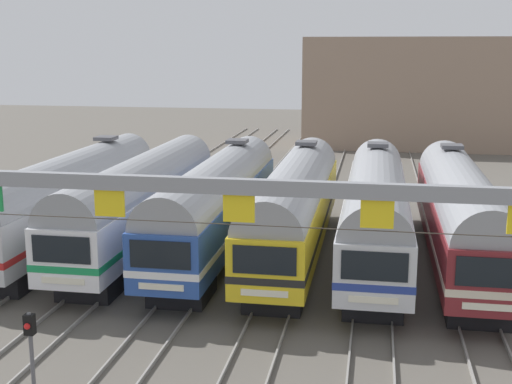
# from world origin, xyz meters

# --- Properties ---
(ground_plane) EXTENTS (160.00, 160.00, 0.00)m
(ground_plane) POSITION_xyz_m (0.00, 0.00, 0.00)
(ground_plane) COLOR #5B564F
(track_bed) EXTENTS (20.62, 70.00, 0.15)m
(track_bed) POSITION_xyz_m (-0.00, 17.00, 0.07)
(track_bed) COLOR gray
(track_bed) RESTS_ON ground
(commuter_train_stainless) EXTENTS (2.88, 18.06, 5.05)m
(commuter_train_stainless) POSITION_xyz_m (-9.56, -0.00, 2.69)
(commuter_train_stainless) COLOR #B2B5BA
(commuter_train_stainless) RESTS_ON ground
(commuter_train_white) EXTENTS (2.88, 18.06, 4.77)m
(commuter_train_white) POSITION_xyz_m (-5.73, -0.01, 2.69)
(commuter_train_white) COLOR white
(commuter_train_white) RESTS_ON ground
(commuter_train_blue) EXTENTS (2.88, 18.06, 5.05)m
(commuter_train_blue) POSITION_xyz_m (-1.91, -0.00, 2.69)
(commuter_train_blue) COLOR #284C9E
(commuter_train_blue) RESTS_ON ground
(commuter_train_yellow) EXTENTS (2.88, 18.06, 5.05)m
(commuter_train_yellow) POSITION_xyz_m (1.91, -0.00, 2.69)
(commuter_train_yellow) COLOR gold
(commuter_train_yellow) RESTS_ON ground
(commuter_train_silver) EXTENTS (2.88, 18.06, 5.05)m
(commuter_train_silver) POSITION_xyz_m (5.73, -0.00, 2.69)
(commuter_train_silver) COLOR silver
(commuter_train_silver) RESTS_ON ground
(commuter_train_maroon) EXTENTS (2.88, 18.06, 5.05)m
(commuter_train_maroon) POSITION_xyz_m (9.56, -0.00, 2.69)
(commuter_train_maroon) COLOR maroon
(commuter_train_maroon) RESTS_ON ground
(catenary_gantry) EXTENTS (24.35, 0.44, 6.97)m
(catenary_gantry) POSITION_xyz_m (0.00, -13.50, 5.32)
(catenary_gantry) COLOR gray
(catenary_gantry) RESTS_ON ground
(yard_signal_mast) EXTENTS (0.28, 0.35, 2.73)m
(yard_signal_mast) POSITION_xyz_m (-3.82, -15.08, 1.92)
(yard_signal_mast) COLOR #59595E
(yard_signal_mast) RESTS_ON ground
(maintenance_building) EXTENTS (24.84, 10.00, 10.97)m
(maintenance_building) POSITION_xyz_m (10.73, 40.64, 5.49)
(maintenance_building) COLOR gray
(maintenance_building) RESTS_ON ground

